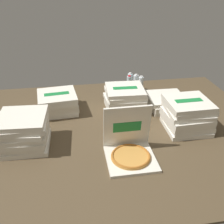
# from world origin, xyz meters

# --- Properties ---
(ground_plane) EXTENTS (3.20, 2.40, 0.02)m
(ground_plane) POSITION_xyz_m (0.00, 0.00, -0.01)
(ground_plane) COLOR #4C3D28
(open_pizza_box) EXTENTS (0.41, 0.42, 0.43)m
(open_pizza_box) POSITION_xyz_m (0.09, -0.45, 0.08)
(open_pizza_box) COLOR silver
(open_pizza_box) RESTS_ON ground_plane
(pizza_stack_left_near) EXTENTS (0.44, 0.44, 0.26)m
(pizza_stack_left_near) POSITION_xyz_m (0.22, 0.41, 0.13)
(pizza_stack_left_near) COLOR silver
(pizza_stack_left_near) RESTS_ON ground_plane
(pizza_stack_right_near) EXTENTS (0.45, 0.47, 0.22)m
(pizza_stack_right_near) POSITION_xyz_m (-0.52, 0.48, 0.11)
(pizza_stack_right_near) COLOR silver
(pizza_stack_right_near) RESTS_ON ground_plane
(pizza_stack_left_far) EXTENTS (0.43, 0.43, 0.13)m
(pizza_stack_left_far) POSITION_xyz_m (0.71, 0.38, 0.06)
(pizza_stack_left_far) COLOR silver
(pizza_stack_left_far) RESTS_ON ground_plane
(pizza_stack_left_mid) EXTENTS (0.43, 0.44, 0.31)m
(pizza_stack_left_mid) POSITION_xyz_m (0.74, -0.10, 0.15)
(pizza_stack_left_mid) COLOR silver
(pizza_stack_left_mid) RESTS_ON ground_plane
(pizza_stack_center_near) EXTENTS (0.46, 0.45, 0.30)m
(pizza_stack_center_near) POSITION_xyz_m (-0.81, -0.14, 0.15)
(pizza_stack_center_near) COLOR silver
(pizza_stack_center_near) RESTS_ON ground_plane
(water_bottle_0) EXTENTS (0.06, 0.06, 0.22)m
(water_bottle_0) POSITION_xyz_m (0.47, 0.90, 0.10)
(water_bottle_0) COLOR white
(water_bottle_0) RESTS_ON ground_plane
(water_bottle_1) EXTENTS (0.06, 0.06, 0.22)m
(water_bottle_1) POSITION_xyz_m (0.38, 0.88, 0.10)
(water_bottle_1) COLOR silver
(water_bottle_1) RESTS_ON ground_plane
(water_bottle_2) EXTENTS (0.06, 0.06, 0.22)m
(water_bottle_2) POSITION_xyz_m (0.41, 0.96, 0.10)
(water_bottle_2) COLOR silver
(water_bottle_2) RESTS_ON ground_plane
(water_bottle_3) EXTENTS (0.06, 0.06, 0.22)m
(water_bottle_3) POSITION_xyz_m (0.52, 0.83, 0.10)
(water_bottle_3) COLOR white
(water_bottle_3) RESTS_ON ground_plane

